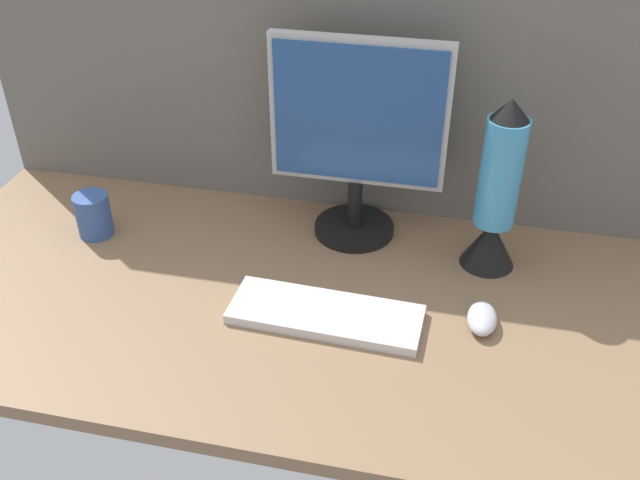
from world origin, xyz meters
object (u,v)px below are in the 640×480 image
object	(u,v)px
lava_lamp	(496,200)
mouse	(482,318)
monitor	(358,133)
mug_ceramic_blue	(93,215)
keyboard	(325,314)

from	to	relation	value
lava_lamp	mouse	bearing A→B (deg)	-91.15
monitor	mouse	bearing A→B (deg)	-42.91
monitor	mug_ceramic_blue	bearing A→B (deg)	-166.08
monitor	lava_lamp	size ratio (longest dim) A/B	1.19
monitor	keyboard	world-z (taller)	monitor
monitor	mouse	world-z (taller)	monitor
lava_lamp	keyboard	bearing A→B (deg)	-139.96
keyboard	mouse	xyz separation A→B (cm)	(29.58, 4.46, 0.70)
mug_ceramic_blue	keyboard	bearing A→B (deg)	-17.19
keyboard	monitor	bearing A→B (deg)	91.67
mug_ceramic_blue	lava_lamp	bearing A→B (deg)	5.06
monitor	mouse	xyz separation A→B (cm)	(29.26, -27.20, -22.64)
monitor	lava_lamp	world-z (taller)	monitor
keyboard	mug_ceramic_blue	size ratio (longest dim) A/B	3.71
mug_ceramic_blue	lava_lamp	xyz separation A→B (cm)	(86.69, 7.68, 10.77)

